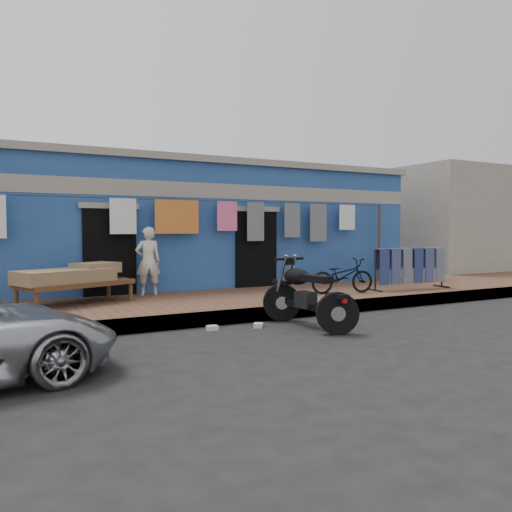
% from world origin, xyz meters
% --- Properties ---
extents(ground, '(80.00, 80.00, 0.00)m').
position_xyz_m(ground, '(0.00, 0.00, 0.00)').
color(ground, black).
rests_on(ground, ground).
extents(sidewalk, '(28.00, 3.00, 0.25)m').
position_xyz_m(sidewalk, '(0.00, 3.00, 0.12)').
color(sidewalk, brown).
rests_on(sidewalk, ground).
extents(curb, '(28.00, 0.10, 0.25)m').
position_xyz_m(curb, '(0.00, 1.55, 0.12)').
color(curb, gray).
rests_on(curb, ground).
extents(building, '(12.20, 5.20, 3.36)m').
position_xyz_m(building, '(-0.00, 6.99, 1.69)').
color(building, navy).
rests_on(building, ground).
extents(neighbor_right, '(6.00, 5.00, 3.80)m').
position_xyz_m(neighbor_right, '(11.00, 7.00, 1.90)').
color(neighbor_right, '#9E9384').
rests_on(neighbor_right, ground).
extents(clothesline, '(10.06, 0.06, 2.10)m').
position_xyz_m(clothesline, '(0.13, 4.25, 1.80)').
color(clothesline, brown).
rests_on(clothesline, sidewalk).
extents(seated_person, '(0.56, 0.41, 1.46)m').
position_xyz_m(seated_person, '(-1.48, 4.12, 0.98)').
color(seated_person, beige).
rests_on(seated_person, sidewalk).
extents(bicycle, '(1.52, 0.77, 0.94)m').
position_xyz_m(bicycle, '(2.38, 2.46, 0.72)').
color(bicycle, black).
rests_on(bicycle, sidewalk).
extents(motorcycle, '(1.09, 1.94, 1.15)m').
position_xyz_m(motorcycle, '(0.29, 0.68, 0.58)').
color(motorcycle, black).
rests_on(motorcycle, ground).
extents(charpoy, '(2.84, 2.49, 0.72)m').
position_xyz_m(charpoy, '(-3.02, 3.54, 0.61)').
color(charpoy, brown).
rests_on(charpoy, sidewalk).
extents(jeans_rack, '(2.14, 0.70, 1.00)m').
position_xyz_m(jeans_rack, '(4.28, 2.37, 0.75)').
color(jeans_rack, black).
rests_on(jeans_rack, sidewalk).
extents(litter_a, '(0.18, 0.14, 0.08)m').
position_xyz_m(litter_a, '(-1.23, 1.19, 0.04)').
color(litter_a, silver).
rests_on(litter_a, ground).
extents(litter_b, '(0.15, 0.18, 0.08)m').
position_xyz_m(litter_b, '(0.87, 0.93, 0.04)').
color(litter_b, silver).
rests_on(litter_b, ground).
extents(litter_c, '(0.22, 0.23, 0.07)m').
position_xyz_m(litter_c, '(-0.46, 1.04, 0.04)').
color(litter_c, silver).
rests_on(litter_c, ground).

